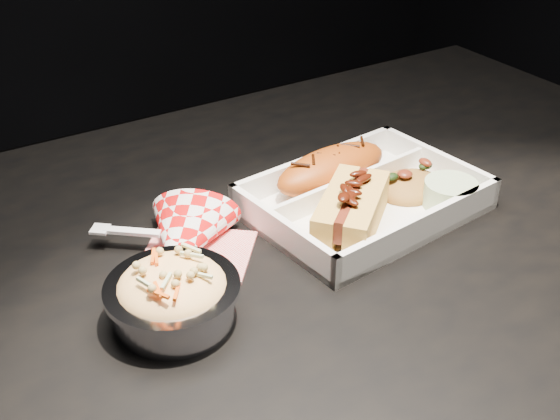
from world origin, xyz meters
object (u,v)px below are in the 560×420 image
object	(u,v)px
dining_table	(306,315)
napkin_fork	(185,239)
fried_pastry	(332,168)
hotdog	(351,208)
food_tray	(363,202)
foil_coleslaw_cup	(173,294)

from	to	relation	value
dining_table	napkin_fork	xyz separation A→B (m)	(-0.11, 0.06, 0.11)
dining_table	fried_pastry	bearing A→B (deg)	43.44
hotdog	napkin_fork	distance (m)	0.18
food_tray	hotdog	world-z (taller)	hotdog
dining_table	napkin_fork	bearing A→B (deg)	150.64
fried_pastry	foil_coleslaw_cup	size ratio (longest dim) A/B	1.28
fried_pastry	foil_coleslaw_cup	distance (m)	0.28
hotdog	napkin_fork	world-z (taller)	napkin_fork
foil_coleslaw_cup	hotdog	bearing A→B (deg)	7.58
fried_pastry	hotdog	xyz separation A→B (m)	(-0.04, -0.09, 0.00)
food_tray	napkin_fork	distance (m)	0.21
dining_table	napkin_fork	distance (m)	0.17
dining_table	food_tray	size ratio (longest dim) A/B	4.48
dining_table	hotdog	xyz separation A→B (m)	(0.05, -0.00, 0.12)
dining_table	food_tray	bearing A→B (deg)	17.83
foil_coleslaw_cup	napkin_fork	xyz separation A→B (m)	(0.05, 0.09, -0.01)
food_tray	hotdog	distance (m)	0.06
food_tray	fried_pastry	size ratio (longest dim) A/B	1.71
hotdog	foil_coleslaw_cup	xyz separation A→B (m)	(-0.22, -0.03, -0.00)
foil_coleslaw_cup	napkin_fork	distance (m)	0.11
dining_table	foil_coleslaw_cup	distance (m)	0.21
hotdog	foil_coleslaw_cup	world-z (taller)	same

